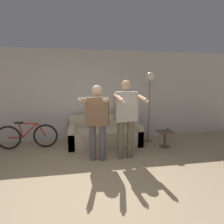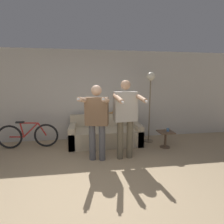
% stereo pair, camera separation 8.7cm
% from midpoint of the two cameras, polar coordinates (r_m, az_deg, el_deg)
% --- Properties ---
extents(ground_plane, '(16.00, 16.00, 0.00)m').
position_cam_midpoint_polar(ground_plane, '(2.85, -6.44, -26.77)').
color(ground_plane, tan).
extents(wall_back, '(10.00, 0.05, 2.60)m').
position_cam_midpoint_polar(wall_back, '(5.20, -7.96, 5.28)').
color(wall_back, beige).
rests_on(wall_back, ground_plane).
extents(couch, '(1.93, 0.87, 0.78)m').
position_cam_midpoint_polar(couch, '(4.89, -1.71, -7.33)').
color(couch, beige).
rests_on(couch, ground_plane).
extents(person_left, '(0.66, 0.77, 1.64)m').
position_cam_midpoint_polar(person_left, '(3.70, -4.36, -1.76)').
color(person_left, '#56565B').
rests_on(person_left, ground_plane).
extents(person_right, '(0.62, 0.72, 1.74)m').
position_cam_midpoint_polar(person_right, '(3.79, 5.09, -0.61)').
color(person_right, '#6B604C').
rests_on(person_right, ground_plane).
extents(cat, '(0.48, 0.12, 0.17)m').
position_cam_midpoint_polar(cat, '(5.13, 2.74, 0.32)').
color(cat, tan).
rests_on(cat, couch).
extents(floor_lamp, '(0.27, 0.27, 1.97)m').
position_cam_midpoint_polar(floor_lamp, '(5.00, 12.92, 8.12)').
color(floor_lamp, '#756047').
rests_on(floor_lamp, ground_plane).
extents(side_table, '(0.38, 0.38, 0.43)m').
position_cam_midpoint_polar(side_table, '(4.82, 17.57, -7.50)').
color(side_table, brown).
rests_on(side_table, ground_plane).
extents(cup, '(0.07, 0.07, 0.08)m').
position_cam_midpoint_polar(cup, '(4.80, 18.28, -5.53)').
color(cup, '#3D6693').
rests_on(cup, side_table).
extents(bicycle, '(1.52, 0.07, 0.71)m').
position_cam_midpoint_polar(bicycle, '(5.05, -25.25, -6.97)').
color(bicycle, black).
rests_on(bicycle, ground_plane).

